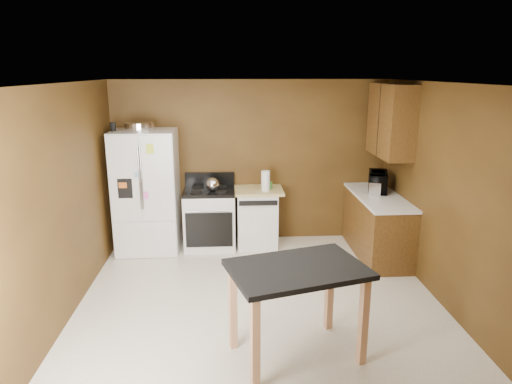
{
  "coord_description": "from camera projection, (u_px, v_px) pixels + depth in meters",
  "views": [
    {
      "loc": [
        -0.33,
        -4.7,
        2.63
      ],
      "look_at": [
        -0.0,
        0.85,
        1.14
      ],
      "focal_mm": 32.0,
      "sensor_mm": 36.0,
      "label": 1
    }
  ],
  "objects": [
    {
      "name": "green_canister",
      "position": [
        269.0,
        185.0,
        6.92
      ],
      "size": [
        0.1,
        0.1,
        0.1
      ],
      "primitive_type": "cylinder",
      "rotation": [
        0.0,
        0.0,
        0.1
      ],
      "color": "green",
      "rests_on": "dishwasher"
    },
    {
      "name": "toaster",
      "position": [
        375.0,
        188.0,
        6.54
      ],
      "size": [
        0.25,
        0.31,
        0.2
      ],
      "primitive_type": "cube",
      "rotation": [
        0.0,
        0.0,
        -0.35
      ],
      "color": "silver",
      "rests_on": "right_cabinets"
    },
    {
      "name": "paper_towel",
      "position": [
        266.0,
        181.0,
        6.76
      ],
      "size": [
        0.14,
        0.14,
        0.3
      ],
      "primitive_type": "cylinder",
      "rotation": [
        0.0,
        0.0,
        0.07
      ],
      "color": "white",
      "rests_on": "dishwasher"
    },
    {
      "name": "kettle",
      "position": [
        213.0,
        184.0,
        6.71
      ],
      "size": [
        0.2,
        0.2,
        0.2
      ],
      "primitive_type": "sphere",
      "color": "silver",
      "rests_on": "gas_range"
    },
    {
      "name": "ceiling",
      "position": [
        261.0,
        83.0,
        4.59
      ],
      "size": [
        4.5,
        4.5,
        0.0
      ],
      "primitive_type": "plane",
      "rotation": [
        3.14,
        0.0,
        0.0
      ],
      "color": "white",
      "rests_on": "ground"
    },
    {
      "name": "wall_front",
      "position": [
        287.0,
        307.0,
        2.74
      ],
      "size": [
        4.2,
        0.0,
        4.2
      ],
      "primitive_type": "plane",
      "rotation": [
        -1.57,
        0.0,
        0.0
      ],
      "color": "#563B16",
      "rests_on": "ground"
    },
    {
      "name": "pen_cup",
      "position": [
        113.0,
        127.0,
        6.38
      ],
      "size": [
        0.08,
        0.08,
        0.12
      ],
      "primitive_type": "cylinder",
      "color": "black",
      "rests_on": "refrigerator"
    },
    {
      "name": "roasting_pan",
      "position": [
        140.0,
        126.0,
        6.52
      ],
      "size": [
        0.43,
        0.43,
        0.11
      ],
      "primitive_type": "cylinder",
      "color": "silver",
      "rests_on": "refrigerator"
    },
    {
      "name": "refrigerator",
      "position": [
        147.0,
        192.0,
        6.71
      ],
      "size": [
        0.9,
        0.8,
        1.8
      ],
      "color": "white",
      "rests_on": "ground"
    },
    {
      "name": "right_cabinets",
      "position": [
        381.0,
        194.0,
        6.53
      ],
      "size": [
        0.63,
        1.58,
        2.45
      ],
      "color": "brown",
      "rests_on": "ground"
    },
    {
      "name": "gas_range",
      "position": [
        210.0,
        217.0,
        6.93
      ],
      "size": [
        0.76,
        0.68,
        1.1
      ],
      "color": "white",
      "rests_on": "ground"
    },
    {
      "name": "floor",
      "position": [
        260.0,
        307.0,
        5.23
      ],
      "size": [
        4.5,
        4.5,
        0.0
      ],
      "primitive_type": "plane",
      "color": "white",
      "rests_on": "ground"
    },
    {
      "name": "island",
      "position": [
        297.0,
        281.0,
        4.16
      ],
      "size": [
        1.38,
        1.11,
        0.91
      ],
      "color": "black",
      "rests_on": "ground"
    },
    {
      "name": "microwave",
      "position": [
        378.0,
        182.0,
        6.7
      ],
      "size": [
        0.45,
        0.56,
        0.27
      ],
      "primitive_type": "imported",
      "rotation": [
        0.0,
        0.0,
        1.29
      ],
      "color": "black",
      "rests_on": "right_cabinets"
    },
    {
      "name": "wall_back",
      "position": [
        251.0,
        162.0,
        7.08
      ],
      "size": [
        4.2,
        0.0,
        4.2
      ],
      "primitive_type": "plane",
      "rotation": [
        1.57,
        0.0,
        0.0
      ],
      "color": "#563B16",
      "rests_on": "ground"
    },
    {
      "name": "wall_left",
      "position": [
        62.0,
        206.0,
        4.79
      ],
      "size": [
        0.0,
        4.5,
        4.5
      ],
      "primitive_type": "plane",
      "rotation": [
        1.57,
        0.0,
        1.57
      ],
      "color": "#563B16",
      "rests_on": "ground"
    },
    {
      "name": "wall_right",
      "position": [
        450.0,
        199.0,
        5.03
      ],
      "size": [
        0.0,
        4.5,
        4.5
      ],
      "primitive_type": "plane",
      "rotation": [
        1.57,
        0.0,
        -1.57
      ],
      "color": "#563B16",
      "rests_on": "ground"
    },
    {
      "name": "dishwasher",
      "position": [
        257.0,
        217.0,
        7.0
      ],
      "size": [
        0.78,
        0.63,
        0.89
      ],
      "color": "white",
      "rests_on": "ground"
    }
  ]
}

